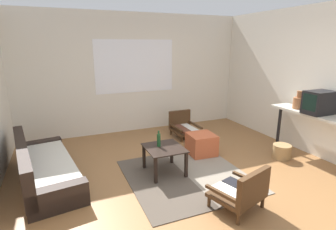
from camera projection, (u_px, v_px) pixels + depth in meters
name	position (u px, v px, depth m)	size (l,w,h in m)	color
ground_plane	(197.00, 190.00, 3.77)	(7.80, 7.80, 0.00)	olive
far_wall_with_window	(135.00, 73.00, 6.14)	(5.60, 0.13, 2.70)	silver
side_wall_right	(323.00, 83.00, 4.69)	(0.12, 6.60, 2.70)	silver
area_rug	(187.00, 176.00, 4.16)	(1.81, 1.88, 0.01)	#4C4238
couch	(43.00, 168.00, 3.98)	(1.02, 2.11, 0.64)	black
coffee_table	(164.00, 152.00, 4.19)	(0.58, 0.63, 0.43)	black
armchair_by_window	(184.00, 126.00, 5.93)	(0.54, 0.64, 0.55)	#472D19
armchair_striped_foreground	(242.00, 191.00, 3.24)	(0.73, 0.68, 0.57)	#472D19
ottoman_orange	(201.00, 144.00, 4.94)	(0.47, 0.47, 0.40)	#BC5633
console_shelf	(310.00, 118.00, 4.60)	(0.42, 1.44, 0.87)	beige
crt_television	(319.00, 102.00, 4.41)	(0.47, 0.33, 0.39)	black
clay_vase	(299.00, 102.00, 4.79)	(0.19, 0.19, 0.32)	#935B38
glass_bottle	(159.00, 140.00, 4.19)	(0.06, 0.06, 0.26)	#194723
wicker_basket	(282.00, 151.00, 4.79)	(0.32, 0.32, 0.26)	#9E7A4C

